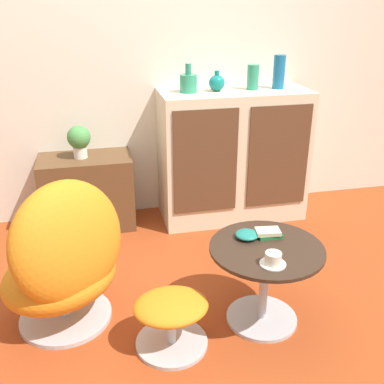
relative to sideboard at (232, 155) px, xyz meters
name	(u,v)px	position (x,y,z in m)	size (l,w,h in m)	color
ground_plane	(193,325)	(-0.58, -1.21, -0.48)	(12.00, 12.00, 0.00)	#9E3D19
wall_back	(146,38)	(-0.58, 0.26, 0.82)	(6.40, 0.06, 2.60)	silver
sideboard	(232,155)	(0.00, 0.00, 0.00)	(1.06, 0.47, 0.96)	beige
tv_console	(88,192)	(-1.07, 0.05, -0.22)	(0.64, 0.38, 0.53)	brown
egg_chair	(65,261)	(-1.19, -1.05, -0.11)	(0.81, 0.80, 0.82)	#B7B7BC
ottoman	(171,314)	(-0.71, -1.32, -0.30)	(0.36, 0.35, 0.27)	#B7B7BC
coffee_table	(265,273)	(-0.21, -1.25, -0.19)	(0.57, 0.57, 0.44)	#B7B7BC
vase_leftmost	(188,82)	(-0.33, 0.00, 0.55)	(0.12, 0.12, 0.19)	#2D8E6B
vase_inner_left	(217,83)	(-0.13, 0.00, 0.54)	(0.11, 0.11, 0.14)	#147A75
vase_inner_right	(253,77)	(0.13, 0.00, 0.57)	(0.08, 0.08, 0.17)	#2D8E6B
vase_rightmost	(279,72)	(0.32, 0.00, 0.60)	(0.08, 0.08, 0.23)	#196699
potted_plant	(79,139)	(-1.10, 0.05, 0.18)	(0.16, 0.16, 0.23)	silver
teacup	(273,260)	(-0.25, -1.40, -0.02)	(0.12, 0.12, 0.06)	silver
book_stack	(268,233)	(-0.17, -1.15, -0.02)	(0.14, 0.10, 0.04)	#237038
bowl	(247,235)	(-0.28, -1.14, -0.02)	(0.12, 0.12, 0.04)	#1E7A70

